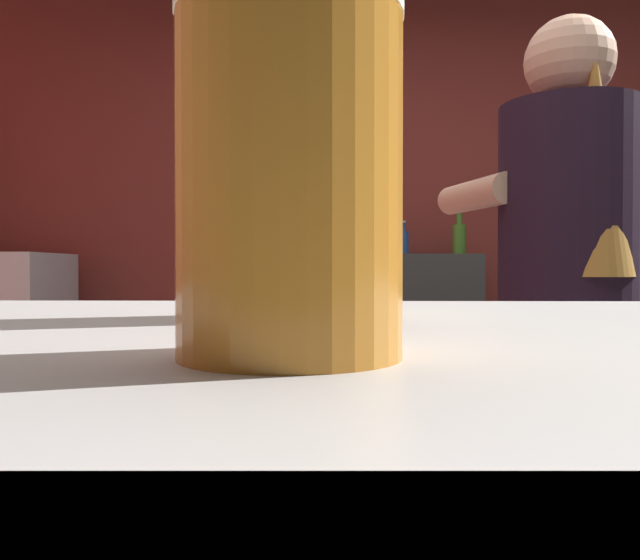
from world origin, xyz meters
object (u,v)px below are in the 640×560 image
bartender (569,304)px  pint_glass_far (290,169)px  bottle_hot_sauce (403,241)px  bottle_vinegar (359,238)px  bottle_soy (381,242)px  mixing_bowl (321,307)px  chefs_knife (612,318)px  pint_glass_near (311,203)px  bottle_olive_oil (459,238)px

bartender → pint_glass_far: size_ratio=12.75×
bottle_hot_sauce → bottle_vinegar: bottle_vinegar is taller
bartender → bottle_soy: 1.75m
bottle_soy → bartender: bearing=-78.3°
mixing_bowl → chefs_knife: 0.93m
mixing_bowl → bottle_hot_sauce: bearing=70.4°
mixing_bowl → pint_glass_far: 1.96m
bottle_hot_sauce → bottle_vinegar: bearing=154.0°
mixing_bowl → chefs_knife: size_ratio=0.89×
pint_glass_near → bottle_soy: size_ratio=0.87×
bottle_hot_sauce → chefs_knife: bearing=-67.9°
bottle_hot_sauce → bottle_soy: same height
pint_glass_far → bottle_olive_oil: bearing=78.1°
chefs_knife → mixing_bowl: bearing=-179.6°
pint_glass_far → bottle_soy: (0.25, 3.08, 0.11)m
chefs_knife → bottle_olive_oil: bottle_olive_oil is taller
bartender → bottle_vinegar: 1.87m
pint_glass_near → bottle_hot_sauce: size_ratio=0.87×
bottle_hot_sauce → bottle_soy: size_ratio=1.00×
mixing_bowl → bottle_hot_sauce: bottle_hot_sauce is taller
bartender → mixing_bowl: bearing=32.9°
pint_glass_near → pint_glass_far: 0.19m
bottle_soy → mixing_bowl: bearing=-104.1°
chefs_knife → bottle_hot_sauce: bearing=122.8°
chefs_knife → pint_glass_near: (-0.88, -1.60, 0.20)m
bottle_vinegar → bottle_soy: bearing=-39.9°
mixing_bowl → chefs_knife: bearing=-10.3°
mixing_bowl → bottle_hot_sauce: size_ratio=1.25×
mixing_bowl → chefs_knife: mixing_bowl is taller
pint_glass_far → bottle_vinegar: bearing=87.5°
chefs_knife → pint_glass_near: pint_glass_near is taller
bottle_hot_sauce → bottle_soy: 0.11m
bottle_hot_sauce → bottle_soy: (-0.11, 0.02, -0.00)m
bottle_olive_oil → pint_glass_far: bearing=-101.9°
bottle_vinegar → bottle_soy: size_ratio=1.36×
bartender → pint_glass_near: (-0.60, -1.19, 0.13)m
bartender → bottle_olive_oil: bartender is taller
bartender → bottle_soy: bearing=-3.3°
mixing_bowl → bottle_soy: (0.28, 1.13, 0.27)m
pint_glass_far → bottle_soy: bottle_soy is taller
bottle_soy → pint_glass_near: bearing=-94.9°
chefs_knife → pint_glass_far: 2.00m
bartender → bottle_olive_oil: (0.05, 1.69, 0.25)m
mixing_bowl → bottle_soy: bottle_soy is taller
bartender → bottle_olive_oil: bearing=-16.7°
bartender → bottle_vinegar: (-0.46, 1.79, 0.25)m
bottle_soy → pint_glass_far: bearing=-94.6°
pint_glass_near → bottle_soy: bearing=85.1°
bartender → pint_glass_near: 1.34m
bottle_vinegar → pint_glass_near: bearing=-92.7°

